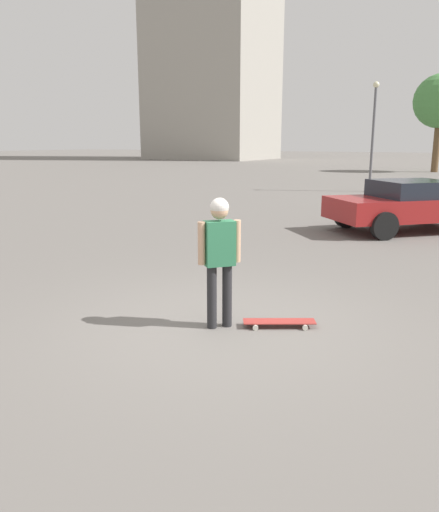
% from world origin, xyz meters
% --- Properties ---
extents(ground_plane, '(220.00, 220.00, 0.00)m').
position_xyz_m(ground_plane, '(0.00, 0.00, 0.00)').
color(ground_plane, slate).
extents(person, '(0.40, 0.43, 1.64)m').
position_xyz_m(person, '(0.00, 0.00, 1.01)').
color(person, '#262628').
rests_on(person, ground_plane).
extents(skateboard, '(0.89, 0.65, 0.08)m').
position_xyz_m(skateboard, '(-0.66, -0.38, 0.07)').
color(skateboard, '#A5332D').
rests_on(skateboard, ground_plane).
extents(car_parked_near, '(4.11, 4.13, 1.32)m').
position_xyz_m(car_parked_near, '(-0.71, -8.48, 0.71)').
color(car_parked_near, maroon).
rests_on(car_parked_near, ground_plane).
extents(building_block_distant, '(14.94, 12.05, 30.46)m').
position_xyz_m(building_block_distant, '(32.92, -53.95, 15.23)').
color(building_block_distant, '#9E998E').
rests_on(building_block_distant, ground_plane).
extents(lamp_post, '(0.28, 0.28, 4.94)m').
position_xyz_m(lamp_post, '(2.84, -18.75, 2.94)').
color(lamp_post, '#59595E').
rests_on(lamp_post, ground_plane).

